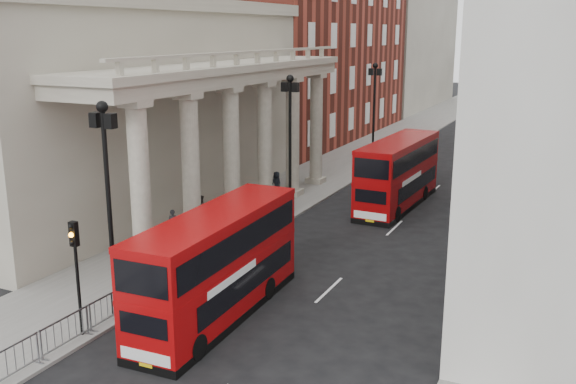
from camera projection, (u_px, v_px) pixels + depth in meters
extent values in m
plane|color=black|center=(52.00, 365.00, 21.51)|extent=(260.00, 260.00, 0.00)
cube|color=slate|center=(317.00, 177.00, 49.02)|extent=(6.00, 140.00, 0.12)
cube|color=slate|center=(548.00, 201.00, 42.14)|extent=(3.00, 140.00, 0.12)
cube|color=slate|center=(354.00, 181.00, 47.79)|extent=(0.20, 140.00, 0.14)
cube|color=gray|center=(134.00, 111.00, 40.19)|extent=(9.00, 28.00, 12.00)
cube|color=maroon|center=(320.00, 30.00, 65.24)|extent=(9.00, 32.00, 22.00)
cube|color=gray|center=(404.00, 38.00, 93.51)|extent=(9.00, 30.00, 20.00)
cube|color=#60605E|center=(528.00, 77.00, 98.60)|extent=(8.00, 8.00, 8.00)
cylinder|color=black|center=(116.00, 303.00, 25.14)|extent=(0.36, 0.36, 0.80)
cylinder|color=black|center=(110.00, 215.00, 24.26)|extent=(0.18, 0.18, 8.00)
sphere|color=black|center=(102.00, 107.00, 23.26)|extent=(0.44, 0.44, 0.44)
cube|color=black|center=(111.00, 121.00, 23.24)|extent=(0.35, 0.35, 0.55)
cube|color=black|center=(96.00, 120.00, 23.53)|extent=(0.35, 0.35, 0.55)
cylinder|color=black|center=(290.00, 206.00, 39.15)|extent=(0.36, 0.36, 0.80)
cylinder|color=black|center=(290.00, 148.00, 38.27)|extent=(0.18, 0.18, 8.00)
sphere|color=black|center=(290.00, 78.00, 37.27)|extent=(0.44, 0.44, 0.44)
cube|color=black|center=(295.00, 87.00, 37.25)|extent=(0.35, 0.35, 0.55)
cube|color=black|center=(285.00, 87.00, 37.54)|extent=(0.35, 0.35, 0.55)
cylinder|color=black|center=(372.00, 160.00, 53.16)|extent=(0.36, 0.36, 0.80)
cylinder|color=black|center=(374.00, 117.00, 52.28)|extent=(0.18, 0.18, 8.00)
sphere|color=black|center=(375.00, 66.00, 51.28)|extent=(0.44, 0.44, 0.44)
cube|color=black|center=(379.00, 72.00, 51.26)|extent=(0.35, 0.35, 0.55)
cube|color=black|center=(371.00, 72.00, 51.55)|extent=(0.35, 0.35, 0.55)
cylinder|color=black|center=(79.00, 291.00, 23.03)|extent=(0.12, 0.12, 3.40)
cube|color=black|center=(74.00, 234.00, 22.51)|extent=(0.28, 0.22, 0.90)
sphere|color=black|center=(70.00, 227.00, 22.32)|extent=(0.18, 0.18, 0.18)
sphere|color=orange|center=(71.00, 235.00, 22.39)|extent=(0.18, 0.18, 0.18)
sphere|color=black|center=(72.00, 243.00, 22.46)|extent=(0.18, 0.18, 0.18)
cube|color=gray|center=(11.00, 362.00, 20.36)|extent=(0.50, 2.30, 1.10)
cube|color=gray|center=(65.00, 332.00, 22.41)|extent=(0.50, 2.30, 1.10)
cube|color=gray|center=(110.00, 307.00, 24.47)|extent=(0.50, 2.30, 1.10)
cube|color=gray|center=(149.00, 285.00, 26.53)|extent=(0.50, 2.30, 1.10)
cube|color=gray|center=(181.00, 267.00, 28.59)|extent=(0.50, 2.30, 1.10)
cube|color=gray|center=(209.00, 251.00, 30.65)|extent=(0.50, 2.30, 1.10)
cube|color=#970608|center=(219.00, 286.00, 24.98)|extent=(2.62, 9.74, 1.84)
cube|color=#970608|center=(217.00, 239.00, 24.52)|extent=(2.62, 9.74, 1.61)
cube|color=#970608|center=(217.00, 216.00, 24.29)|extent=(2.66, 9.78, 0.23)
cube|color=black|center=(219.00, 311.00, 25.25)|extent=(2.64, 9.74, 0.32)
cube|color=black|center=(218.00, 280.00, 24.93)|extent=(2.61, 7.90, 0.92)
cube|color=black|center=(217.00, 237.00, 24.50)|extent=(2.66, 9.19, 1.01)
cube|color=white|center=(145.00, 357.00, 20.85)|extent=(1.94, 0.12, 0.41)
cube|color=yellow|center=(146.00, 365.00, 20.92)|extent=(0.51, 0.05, 0.12)
cylinder|color=black|center=(146.00, 336.00, 22.59)|extent=(0.32, 0.93, 0.92)
cylinder|color=black|center=(197.00, 347.00, 21.78)|extent=(0.32, 0.93, 0.92)
cylinder|color=black|center=(224.00, 281.00, 27.58)|extent=(0.32, 0.93, 0.92)
cylinder|color=black|center=(268.00, 288.00, 26.78)|extent=(0.32, 0.93, 0.92)
cube|color=#890608|center=(398.00, 187.00, 40.83)|extent=(2.74, 9.97, 1.88)
cube|color=#890608|center=(399.00, 157.00, 40.35)|extent=(2.74, 9.97, 1.65)
cube|color=#890608|center=(400.00, 142.00, 40.12)|extent=(2.78, 10.01, 0.24)
cube|color=black|center=(397.00, 203.00, 41.09)|extent=(2.76, 9.97, 0.33)
cube|color=black|center=(398.00, 183.00, 40.77)|extent=(2.72, 8.09, 0.94)
cube|color=black|center=(399.00, 155.00, 40.33)|extent=(2.77, 9.40, 1.04)
cube|color=white|center=(370.00, 216.00, 36.75)|extent=(1.98, 0.13, 0.42)
cube|color=yellow|center=(370.00, 221.00, 36.82)|extent=(0.52, 0.06, 0.12)
cylinder|color=black|center=(362.00, 209.00, 38.55)|extent=(0.34, 0.95, 0.94)
cylinder|color=black|center=(396.00, 214.00, 37.59)|extent=(0.34, 0.95, 0.94)
cylinder|color=black|center=(393.00, 189.00, 43.48)|extent=(0.34, 0.95, 0.94)
cylinder|color=black|center=(424.00, 193.00, 42.52)|extent=(0.34, 0.95, 0.94)
imported|color=black|center=(173.00, 224.00, 34.17)|extent=(0.67, 0.56, 1.56)
imported|color=black|center=(201.00, 209.00, 36.84)|extent=(0.86, 0.70, 1.67)
imported|color=black|center=(277.00, 183.00, 43.42)|extent=(0.88, 0.70, 1.57)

